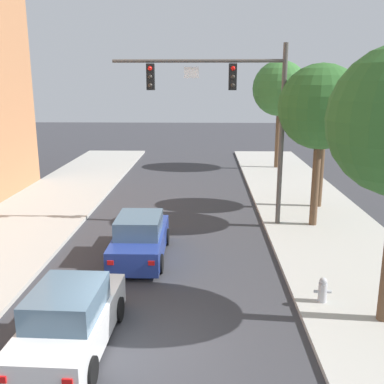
{
  "coord_description": "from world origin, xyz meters",
  "views": [
    {
      "loc": [
        1.44,
        -9.27,
        6.12
      ],
      "look_at": [
        0.93,
        7.35,
        2.0
      ],
      "focal_mm": 41.59,
      "sensor_mm": 36.0,
      "label": 1
    }
  ],
  "objects": [
    {
      "name": "ground_plane",
      "position": [
        0.0,
        0.0,
        0.0
      ],
      "size": [
        120.0,
        120.0,
        0.0
      ],
      "primitive_type": "plane",
      "color": "#38383D"
    },
    {
      "name": "traffic_signal_mast",
      "position": [
        2.59,
        9.34,
        5.36
      ],
      "size": [
        7.06,
        0.38,
        7.5
      ],
      "color": "#514C47",
      "rests_on": "sidewalk_right"
    },
    {
      "name": "car_lead_blue",
      "position": [
        -0.86,
        5.56,
        0.72
      ],
      "size": [
        1.86,
        4.25,
        1.6
      ],
      "color": "navy",
      "rests_on": "ground"
    },
    {
      "name": "car_following_white",
      "position": [
        -1.68,
        -0.06,
        0.72
      ],
      "size": [
        1.93,
        4.29,
        1.6
      ],
      "color": "silver",
      "rests_on": "ground"
    },
    {
      "name": "fire_hydrant",
      "position": [
        4.73,
        2.17,
        0.51
      ],
      "size": [
        0.48,
        0.24,
        0.72
      ],
      "color": "#B2B2B7",
      "rests_on": "sidewalk_right"
    },
    {
      "name": "street_tree_second",
      "position": [
        6.08,
        9.17,
        5.12
      ],
      "size": [
        3.46,
        3.46,
        6.73
      ],
      "color": "brown",
      "rests_on": "sidewalk_right"
    },
    {
      "name": "street_tree_third",
      "position": [
        7.03,
        12.14,
        4.83
      ],
      "size": [
        2.92,
        2.92,
        6.18
      ],
      "color": "brown",
      "rests_on": "sidewalk_right"
    },
    {
      "name": "street_tree_farthest",
      "position": [
        6.55,
        22.49,
        5.67
      ],
      "size": [
        3.79,
        3.79,
        7.44
      ],
      "color": "brown",
      "rests_on": "sidewalk_right"
    }
  ]
}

